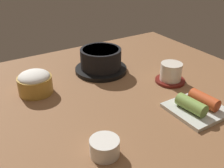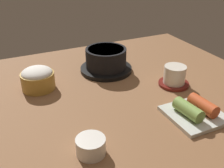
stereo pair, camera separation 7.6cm
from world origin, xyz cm
name	(u,v)px [view 1 (the left image)]	position (x,y,z in cm)	size (l,w,h in cm)	color
dining_table	(103,95)	(0.00, 0.00, 1.00)	(100.00, 76.00, 2.00)	brown
stone_pot	(101,61)	(6.66, 12.58, 5.84)	(17.27, 17.27, 7.91)	black
rice_bowl	(35,82)	(-16.45, 9.88, 5.43)	(9.76, 9.76, 6.73)	#B78C38
tea_cup_with_saucer	(171,73)	(21.16, -5.39, 4.91)	(9.21, 9.21, 6.19)	maroon
kimchi_plate	(197,106)	(15.72, -21.24, 3.57)	(13.24, 13.24, 4.30)	silver
side_bowl_near	(105,147)	(-12.46, -22.56, 3.99)	(6.18, 6.18, 3.72)	white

